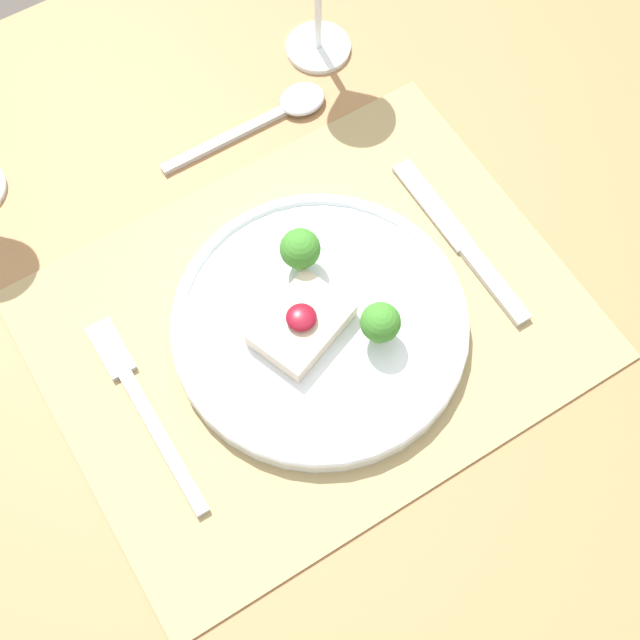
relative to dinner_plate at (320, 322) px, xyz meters
The scene contains 7 objects.
ground_plane 0.77m from the dinner_plate, 127.49° to the left, with size 8.00×8.00×0.00m, color #4C4742.
dining_table 0.12m from the dinner_plate, 127.49° to the left, with size 1.17×0.99×0.75m.
placemat 0.02m from the dinner_plate, 127.49° to the left, with size 0.48×0.37×0.00m, color #9E895B.
dinner_plate is the anchor object (origin of this frame).
fork 0.17m from the dinner_plate, behind, with size 0.02×0.20×0.01m.
knife 0.16m from the dinner_plate, ahead, with size 0.02×0.20×0.01m.
spoon 0.25m from the dinner_plate, 67.28° to the left, with size 0.19×0.04×0.01m.
Camera 1 is at (-0.17, -0.29, 1.51)m, focal length 50.00 mm.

